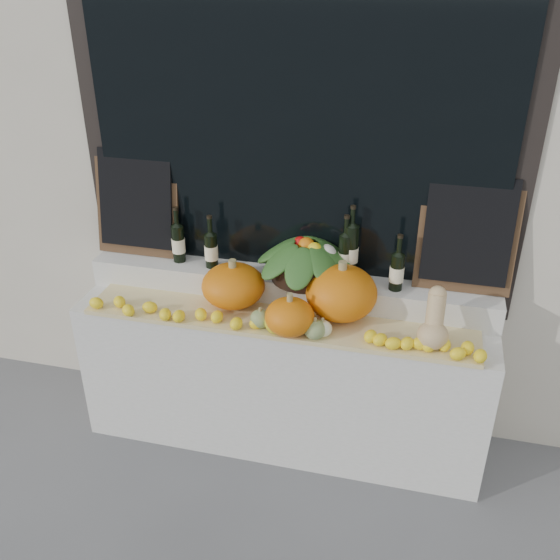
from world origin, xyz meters
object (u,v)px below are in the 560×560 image
object	(u,v)px
butternut_squash	(434,324)
wine_bottle_tall	(351,252)
produce_bowl	(306,258)
pumpkin_right	(341,293)
pumpkin_left	(233,286)

from	to	relation	value
butternut_squash	wine_bottle_tall	world-z (taller)	wine_bottle_tall
produce_bowl	wine_bottle_tall	distance (m)	0.24
pumpkin_right	wine_bottle_tall	bearing A→B (deg)	85.97
butternut_squash	produce_bowl	world-z (taller)	produce_bowl
pumpkin_right	butternut_squash	bearing A→B (deg)	-17.34
produce_bowl	butternut_squash	bearing A→B (deg)	-22.85
produce_bowl	wine_bottle_tall	xyz separation A→B (m)	(0.23, 0.04, 0.04)
pumpkin_left	wine_bottle_tall	distance (m)	0.66
produce_bowl	wine_bottle_tall	bearing A→B (deg)	10.82
pumpkin_right	produce_bowl	size ratio (longest dim) A/B	0.64
pumpkin_left	wine_bottle_tall	world-z (taller)	wine_bottle_tall
produce_bowl	wine_bottle_tall	size ratio (longest dim) A/B	1.39
pumpkin_left	produce_bowl	bearing A→B (deg)	23.30
pumpkin_left	pumpkin_right	size ratio (longest dim) A/B	0.92
pumpkin_left	butternut_squash	size ratio (longest dim) A/B	1.18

